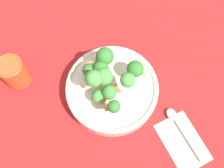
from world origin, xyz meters
The scene contains 6 objects.
ground_plane centered at (0.00, 0.00, 0.00)m, with size 3.00×3.00×0.00m, color maroon.
bowl centered at (0.00, 0.00, 0.03)m, with size 0.25×0.25×0.05m.
pasta_salad centered at (0.01, -0.01, 0.10)m, with size 0.17×0.19×0.10m.
cup centered at (0.27, -0.06, 0.05)m, with size 0.07×0.07×0.09m.
napkin centered at (-0.18, 0.15, 0.00)m, with size 0.15×0.17×0.01m.
spoon centered at (-0.17, 0.11, 0.01)m, with size 0.08×0.15×0.01m.
Camera 1 is at (0.02, 0.25, 0.70)m, focal length 42.00 mm.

